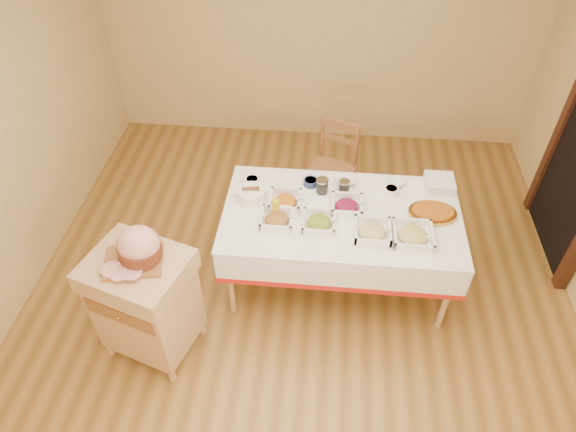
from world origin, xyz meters
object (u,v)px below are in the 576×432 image
Objects in this scene: butcher_cart at (146,300)px; mustard_bottle at (276,207)px; dining_table at (340,228)px; plate_stack at (439,183)px; ham_on_board at (138,248)px; bread_basket at (251,194)px; brass_platter at (432,213)px; preserve_jar_right at (344,187)px; preserve_jar_left at (322,186)px; dining_chair at (332,168)px.

butcher_cart is 5.19× the size of mustard_bottle.
mustard_bottle is at bearing -173.16° from dining_table.
butcher_cart is 4.01× the size of plate_stack.
ham_on_board reaches higher than plate_stack.
brass_platter is at bearing -2.61° from bread_basket.
preserve_jar_right is 0.70m from brass_platter.
preserve_jar_right is (0.17, 0.01, -0.01)m from preserve_jar_left.
ham_on_board is 3.12× the size of preserve_jar_left.
ham_on_board is at bearing 38.13° from butcher_cart.
ham_on_board reaches higher than preserve_jar_left.
dining_chair is 7.11× the size of preserve_jar_left.
dining_table is 1.98× the size of butcher_cart.
mustard_bottle is at bearing -160.79° from plate_stack.
dining_chair reaches higher than dining_table.
dining_table is 10.28× the size of mustard_bottle.
preserve_jar_left is 1.13× the size of preserve_jar_right.
preserve_jar_right is at bearing 37.03° from butcher_cart.
dining_table is 1.57m from ham_on_board.
plate_stack reaches higher than dining_table.
bread_basket is at bearing 55.24° from ham_on_board.
ham_on_board is at bearing -150.41° from dining_table.
preserve_jar_left reaches higher than bread_basket.
brass_platter is (0.67, -0.20, -0.03)m from preserve_jar_right.
mustard_bottle reaches higher than butcher_cart.
dining_table is 0.71m from brass_platter.
bread_basket is (0.63, 0.89, 0.28)m from butcher_cart.
butcher_cart is 7.26× the size of preserve_jar_left.
preserve_jar_right is at bearing 36.99° from ham_on_board.
bread_basket is at bearing -127.22° from dining_chair.
plate_stack is (2.12, 1.16, 0.28)m from butcher_cart.
ham_on_board is 2.38m from plate_stack.
dining_table is 0.56m from mustard_bottle.
dining_table is 7.94× the size of plate_stack.
mustard_bottle is (0.85, 0.71, 0.32)m from butcher_cart.
bread_basket is 0.97× the size of plate_stack.
plate_stack is at bearing 75.36° from brass_platter.
bread_basket is (0.59, 0.86, -0.23)m from ham_on_board.
ham_on_board is at bearing -158.33° from brass_platter.
bread_basket is at bearing 54.46° from butcher_cart.
butcher_cart is at bearing -142.97° from preserve_jar_right.
plate_stack is at bearing 28.44° from ham_on_board.
preserve_jar_right is (0.10, -0.69, 0.35)m from dining_chair.
preserve_jar_right is at bearing 163.40° from brass_platter.
ham_on_board is 1.72× the size of plate_stack.
dining_chair is 4.03× the size of bread_basket.
ham_on_board is 1.08m from mustard_bottle.
preserve_jar_left is at bearing 40.47° from butcher_cart.
brass_platter is (0.68, 0.05, 0.18)m from dining_table.
preserve_jar_right reaches higher than plate_stack.
butcher_cart is 1.58m from preserve_jar_left.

